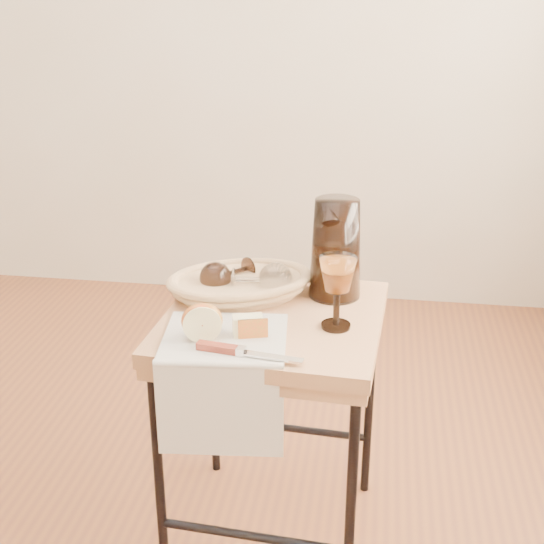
% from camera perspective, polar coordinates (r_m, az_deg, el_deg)
% --- Properties ---
extents(side_table, '(0.55, 0.55, 0.66)m').
position_cam_1_polar(side_table, '(1.95, 0.09, -12.07)').
color(side_table, brown).
rests_on(side_table, floor).
extents(tea_towel, '(0.30, 0.27, 0.01)m').
position_cam_1_polar(tea_towel, '(1.67, -3.67, -5.08)').
color(tea_towel, white).
rests_on(tea_towel, side_table).
extents(bread_basket, '(0.39, 0.34, 0.05)m').
position_cam_1_polar(bread_basket, '(1.88, -2.48, -1.06)').
color(bread_basket, '#9A7C5A').
rests_on(bread_basket, side_table).
extents(goblet_lying_a, '(0.15, 0.15, 0.08)m').
position_cam_1_polar(goblet_lying_a, '(1.89, -3.28, -0.10)').
color(goblet_lying_a, '#3B271D').
rests_on(goblet_lying_a, bread_basket).
extents(goblet_lying_b, '(0.15, 0.10, 0.09)m').
position_cam_1_polar(goblet_lying_b, '(1.84, -1.12, -0.57)').
color(goblet_lying_b, white).
rests_on(goblet_lying_b, bread_basket).
extents(pitcher, '(0.24, 0.29, 0.29)m').
position_cam_1_polar(pitcher, '(1.85, 4.95, 1.81)').
color(pitcher, black).
rests_on(pitcher, side_table).
extents(wine_goblet, '(0.09, 0.09, 0.18)m').
position_cam_1_polar(wine_goblet, '(1.69, 5.04, -1.58)').
color(wine_goblet, white).
rests_on(wine_goblet, side_table).
extents(apple_half, '(0.10, 0.07, 0.09)m').
position_cam_1_polar(apple_half, '(1.65, -5.43, -3.77)').
color(apple_half, red).
rests_on(apple_half, tea_towel).
extents(apple_wedge, '(0.07, 0.05, 0.05)m').
position_cam_1_polar(apple_wedge, '(1.67, -1.89, -4.14)').
color(apple_wedge, '#FFF9B5').
rests_on(apple_wedge, tea_towel).
extents(table_knife, '(0.23, 0.06, 0.02)m').
position_cam_1_polar(table_knife, '(1.59, -2.11, -6.13)').
color(table_knife, silver).
rests_on(table_knife, tea_towel).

